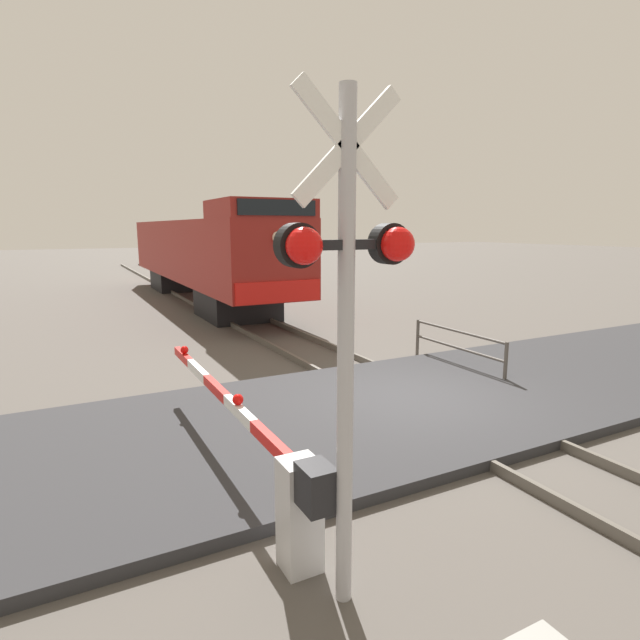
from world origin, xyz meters
name	(u,v)px	position (x,y,z in m)	size (l,w,h in m)	color
ground_plane	(417,405)	(0.00, 0.00, 0.00)	(160.00, 160.00, 0.00)	#514C47
rail_track_left	(386,408)	(-0.72, 0.00, 0.07)	(0.08, 80.00, 0.15)	#59544C
rail_track_right	(447,396)	(0.72, 0.00, 0.07)	(0.08, 80.00, 0.15)	#59544C
road_surface	(418,401)	(0.00, 0.00, 0.08)	(36.00, 5.06, 0.16)	#2D2D30
locomotive	(202,253)	(0.00, 15.20, 2.15)	(2.83, 17.90, 4.12)	black
crossing_signal	(347,295)	(-3.74, -3.70, 2.74)	(1.18, 0.33, 4.37)	#ADADB2
crossing_gate	(269,462)	(-3.91, -2.36, 0.77)	(0.36, 5.86, 1.23)	silver
guard_railing	(457,343)	(2.34, 1.54, 0.63)	(0.08, 2.98, 0.95)	#4C4742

